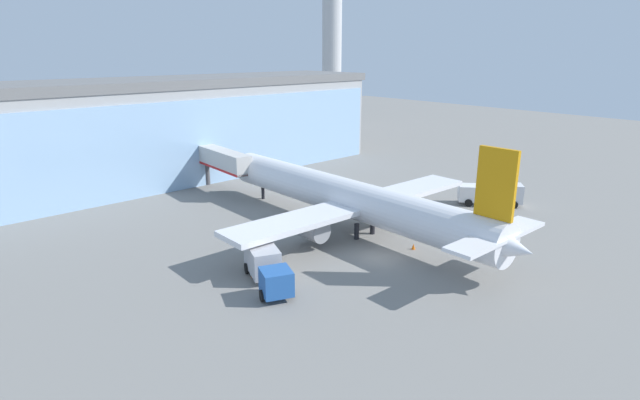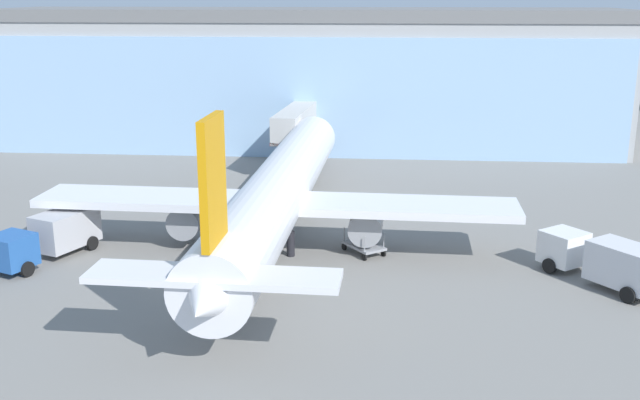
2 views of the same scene
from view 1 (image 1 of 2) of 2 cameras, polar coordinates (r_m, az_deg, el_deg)
name	(u,v)px [view 1 (image 1 of 2)]	position (r m, az deg, el deg)	size (l,w,h in m)	color
ground	(378,258)	(45.42, 6.69, -6.59)	(240.00, 240.00, 0.00)	gray
terminal_building	(175,128)	(76.23, -16.20, 7.91)	(65.84, 18.59, 14.19)	#A3A3A3
jet_bridge	(221,160)	(66.41, -11.24, 4.52)	(2.67, 12.11, 5.61)	beige
control_tower	(332,24)	(123.62, 1.38, 19.48)	(8.28, 8.28, 41.13)	#BDBDBD
airplane	(350,199)	(50.69, 3.44, 0.14)	(30.19, 39.29, 10.93)	silver
catering_truck	(266,266)	(40.14, -6.13, -7.52)	(4.53, 7.61, 2.65)	#2659A5
fuel_truck	(492,193)	(63.34, 19.10, 0.75)	(6.44, 6.96, 2.65)	silver
baggage_cart	(394,217)	(54.78, 8.43, -1.98)	(3.01, 3.18, 1.50)	gray
safety_cone_nose	(413,246)	(47.72, 10.63, -5.24)	(0.36, 0.36, 0.55)	orange
safety_cone_wingtip	(253,274)	(41.78, -7.65, -8.36)	(0.36, 0.36, 0.55)	orange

